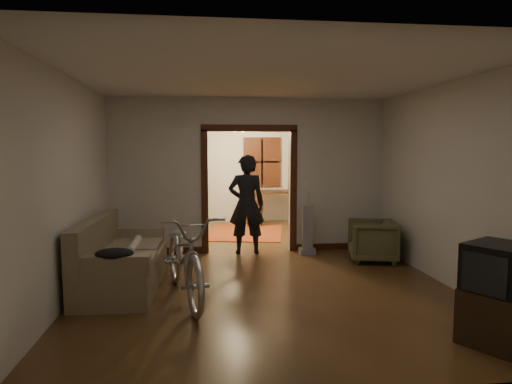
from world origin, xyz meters
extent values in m
cube|color=#3C2513|center=(0.00, 0.00, 0.00)|extent=(5.00, 8.50, 0.01)
cube|color=white|center=(0.00, 0.00, 2.80)|extent=(5.00, 8.50, 0.01)
cube|color=beige|center=(0.00, 4.25, 1.40)|extent=(5.00, 0.02, 2.80)
cube|color=beige|center=(-2.50, 0.00, 1.40)|extent=(0.02, 8.50, 2.80)
cube|color=beige|center=(2.50, 0.00, 1.40)|extent=(0.02, 8.50, 2.80)
cube|color=beige|center=(0.00, 0.75, 1.40)|extent=(5.00, 0.14, 2.80)
cube|color=#3C1A0D|center=(0.00, 0.75, 1.10)|extent=(1.74, 0.20, 2.32)
cube|color=black|center=(0.70, 4.21, 1.55)|extent=(0.98, 0.06, 1.28)
sphere|color=#FFE0A5|center=(0.00, 2.50, 2.35)|extent=(0.24, 0.24, 0.24)
cube|color=silver|center=(1.05, 0.68, 1.25)|extent=(0.08, 0.01, 0.12)
cube|color=#6A6147|center=(-1.93, -1.25, 0.48)|extent=(1.01, 2.11, 0.95)
cylinder|color=beige|center=(-1.83, -0.95, 0.53)|extent=(0.11, 0.87, 0.11)
ellipsoid|color=black|center=(-1.88, -2.16, 0.68)|extent=(0.44, 0.33, 0.13)
imported|color=silver|center=(-1.08, -1.83, 0.55)|extent=(1.18, 2.22, 1.11)
imported|color=#50512D|center=(1.98, -0.26, 0.35)|extent=(0.92, 0.90, 0.70)
cube|color=black|center=(1.95, -3.55, 0.27)|extent=(0.79, 0.77, 0.54)
cube|color=black|center=(1.95, -3.55, 0.74)|extent=(0.76, 0.74, 0.50)
cube|color=gray|center=(1.01, 0.39, 0.45)|extent=(0.33, 0.29, 0.89)
imported|color=black|center=(-0.07, 0.59, 0.89)|extent=(0.66, 0.44, 1.78)
cube|color=maroon|center=(0.11, 2.60, 0.01)|extent=(2.00, 2.40, 0.02)
cube|color=#253A23|center=(-1.45, 4.03, 0.82)|extent=(0.92, 0.68, 1.63)
sphere|color=#1E5972|center=(-1.45, 4.03, 1.94)|extent=(0.30, 0.30, 0.30)
cube|color=#311C10|center=(0.99, 3.80, 0.41)|extent=(1.23, 0.87, 0.82)
cube|color=#311C10|center=(0.41, 3.47, 0.44)|extent=(0.49, 0.49, 0.87)
camera|label=1|loc=(-0.87, -7.52, 1.89)|focal=32.00mm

